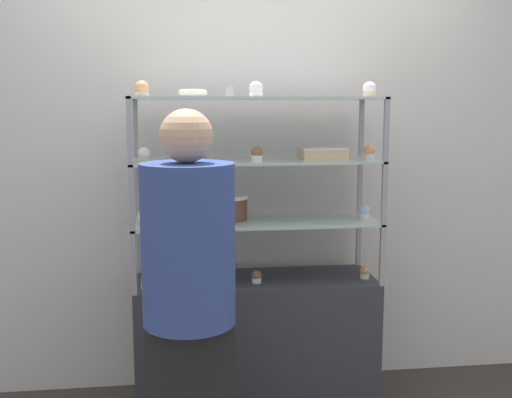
% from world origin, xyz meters
% --- Properties ---
extents(back_wall, '(8.00, 0.05, 2.60)m').
position_xyz_m(back_wall, '(0.00, 0.36, 1.30)').
color(back_wall, silver).
rests_on(back_wall, ground_plane).
extents(display_base, '(1.24, 0.42, 0.70)m').
position_xyz_m(display_base, '(0.00, 0.00, 0.35)').
color(display_base, '#333338').
rests_on(display_base, ground_plane).
extents(display_riser_lower, '(1.24, 0.42, 0.31)m').
position_xyz_m(display_riser_lower, '(0.00, 0.00, 0.99)').
color(display_riser_lower, '#99999E').
rests_on(display_riser_lower, display_base).
extents(display_riser_middle, '(1.24, 0.42, 0.31)m').
position_xyz_m(display_riser_middle, '(0.00, 0.00, 1.30)').
color(display_riser_middle, '#99999E').
rests_on(display_riser_middle, display_riser_lower).
extents(display_riser_upper, '(1.24, 0.42, 0.31)m').
position_xyz_m(display_riser_upper, '(0.00, 0.00, 1.61)').
color(display_riser_upper, '#99999E').
rests_on(display_riser_upper, display_riser_middle).
extents(layer_cake_centerpiece, '(0.21, 0.21, 0.13)m').
position_xyz_m(layer_cake_centerpiece, '(-0.14, 0.03, 1.08)').
color(layer_cake_centerpiece, brown).
rests_on(layer_cake_centerpiece, display_riser_lower).
extents(sheet_cake_frosted, '(0.23, 0.18, 0.06)m').
position_xyz_m(sheet_cake_frosted, '(0.34, -0.00, 1.35)').
color(sheet_cake_frosted, '#DBBC84').
rests_on(sheet_cake_frosted, display_riser_middle).
extents(cupcake_0, '(0.05, 0.05, 0.06)m').
position_xyz_m(cupcake_0, '(-0.56, -0.11, 0.73)').
color(cupcake_0, white).
rests_on(cupcake_0, display_base).
extents(cupcake_1, '(0.05, 0.05, 0.06)m').
position_xyz_m(cupcake_1, '(-0.01, -0.07, 0.73)').
color(cupcake_1, white).
rests_on(cupcake_1, display_base).
extents(cupcake_2, '(0.05, 0.05, 0.06)m').
position_xyz_m(cupcake_2, '(0.56, -0.07, 0.73)').
color(cupcake_2, white).
rests_on(cupcake_2, display_base).
extents(price_tag_0, '(0.04, 0.00, 0.04)m').
position_xyz_m(price_tag_0, '(-0.43, -0.19, 0.73)').
color(price_tag_0, white).
rests_on(price_tag_0, display_base).
extents(cupcake_3, '(0.06, 0.06, 0.08)m').
position_xyz_m(cupcake_3, '(-0.56, -0.08, 1.05)').
color(cupcake_3, '#CCB28C').
rests_on(cupcake_3, display_riser_lower).
extents(cupcake_4, '(0.06, 0.06, 0.08)m').
position_xyz_m(cupcake_4, '(0.56, -0.04, 1.05)').
color(cupcake_4, white).
rests_on(cupcake_4, display_riser_lower).
extents(price_tag_1, '(0.04, 0.00, 0.04)m').
position_xyz_m(price_tag_1, '(-0.30, -0.19, 1.04)').
color(price_tag_1, white).
rests_on(price_tag_1, display_riser_lower).
extents(cupcake_5, '(0.06, 0.06, 0.07)m').
position_xyz_m(cupcake_5, '(-0.55, -0.10, 1.36)').
color(cupcake_5, '#CCB28C').
rests_on(cupcake_5, display_riser_middle).
extents(cupcake_6, '(0.06, 0.06, 0.07)m').
position_xyz_m(cupcake_6, '(-0.01, -0.09, 1.36)').
color(cupcake_6, white).
rests_on(cupcake_6, display_riser_middle).
extents(cupcake_7, '(0.06, 0.06, 0.07)m').
position_xyz_m(cupcake_7, '(0.57, -0.06, 1.36)').
color(cupcake_7, beige).
rests_on(cupcake_7, display_riser_middle).
extents(price_tag_2, '(0.04, 0.00, 0.04)m').
position_xyz_m(price_tag_2, '(-0.38, -0.19, 1.35)').
color(price_tag_2, white).
rests_on(price_tag_2, display_riser_middle).
extents(cupcake_8, '(0.07, 0.07, 0.08)m').
position_xyz_m(cupcake_8, '(-0.55, -0.06, 1.67)').
color(cupcake_8, '#CCB28C').
rests_on(cupcake_8, display_riser_upper).
extents(cupcake_9, '(0.07, 0.07, 0.08)m').
position_xyz_m(cupcake_9, '(-0.01, -0.08, 1.67)').
color(cupcake_9, white).
rests_on(cupcake_9, display_riser_upper).
extents(cupcake_10, '(0.07, 0.07, 0.08)m').
position_xyz_m(cupcake_10, '(0.55, -0.08, 1.67)').
color(cupcake_10, '#CCB28C').
rests_on(cupcake_10, display_riser_upper).
extents(price_tag_3, '(0.04, 0.00, 0.04)m').
position_xyz_m(price_tag_3, '(-0.15, -0.19, 1.66)').
color(price_tag_3, white).
rests_on(price_tag_3, display_riser_upper).
extents(donut_glazed, '(0.15, 0.15, 0.04)m').
position_xyz_m(donut_glazed, '(-0.31, -0.01, 1.65)').
color(donut_glazed, '#EFE5CC').
rests_on(donut_glazed, display_riser_upper).
extents(customer_figure, '(0.37, 0.37, 1.58)m').
position_xyz_m(customer_figure, '(-0.36, -0.68, 0.84)').
color(customer_figure, black).
rests_on(customer_figure, ground_plane).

